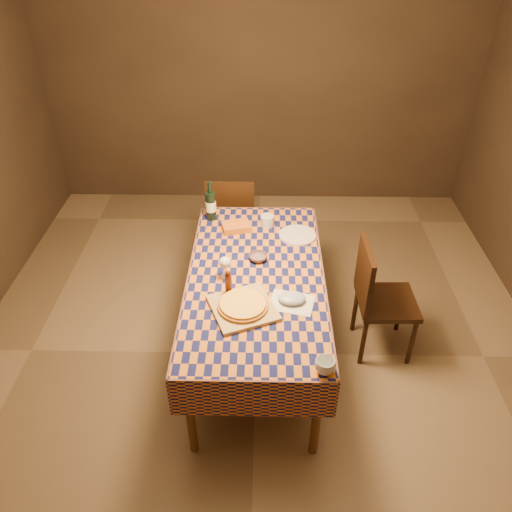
# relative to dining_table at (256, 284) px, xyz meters

# --- Properties ---
(room) EXTENTS (5.00, 5.10, 2.70)m
(room) POSITION_rel_dining_table_xyz_m (0.00, 0.00, 0.66)
(room) COLOR brown
(room) RESTS_ON ground
(dining_table) EXTENTS (0.94, 1.84, 0.77)m
(dining_table) POSITION_rel_dining_table_xyz_m (0.00, 0.00, 0.00)
(dining_table) COLOR brown
(dining_table) RESTS_ON ground
(cutting_board) EXTENTS (0.49, 0.49, 0.02)m
(cutting_board) POSITION_rel_dining_table_xyz_m (-0.08, -0.34, 0.09)
(cutting_board) COLOR #A88C4F
(cutting_board) RESTS_ON dining_table
(pizza) EXTENTS (0.38, 0.38, 0.03)m
(pizza) POSITION_rel_dining_table_xyz_m (-0.08, -0.34, 0.12)
(pizza) COLOR #A45E1B
(pizza) RESTS_ON cutting_board
(pepper_mill) EXTENTS (0.05, 0.05, 0.19)m
(pepper_mill) POSITION_rel_dining_table_xyz_m (-0.17, -0.19, 0.16)
(pepper_mill) COLOR #4C1A11
(pepper_mill) RESTS_ON dining_table
(bowl) EXTENTS (0.14, 0.14, 0.04)m
(bowl) POSITION_rel_dining_table_xyz_m (0.01, 0.18, 0.10)
(bowl) COLOR #654C55
(bowl) RESTS_ON dining_table
(wine_glass) EXTENTS (0.08, 0.08, 0.16)m
(wine_glass) POSITION_rel_dining_table_xyz_m (-0.21, -0.01, 0.19)
(wine_glass) COLOR white
(wine_glass) RESTS_ON dining_table
(wine_bottle) EXTENTS (0.11, 0.11, 0.33)m
(wine_bottle) POSITION_rel_dining_table_xyz_m (-0.37, 0.74, 0.20)
(wine_bottle) COLOR black
(wine_bottle) RESTS_ON dining_table
(deli_tub) EXTENTS (0.12, 0.12, 0.09)m
(deli_tub) POSITION_rel_dining_table_xyz_m (0.08, 0.64, 0.12)
(deli_tub) COLOR silver
(deli_tub) RESTS_ON dining_table
(takeout_container) EXTENTS (0.24, 0.20, 0.05)m
(takeout_container) POSITION_rel_dining_table_xyz_m (-0.16, 0.58, 0.10)
(takeout_container) COLOR #BB6318
(takeout_container) RESTS_ON dining_table
(white_plate) EXTENTS (0.31, 0.31, 0.02)m
(white_plate) POSITION_rel_dining_table_xyz_m (0.31, 0.49, 0.08)
(white_plate) COLOR silver
(white_plate) RESTS_ON dining_table
(tumbler) EXTENTS (0.13, 0.13, 0.09)m
(tumbler) POSITION_rel_dining_table_xyz_m (0.39, -0.84, 0.12)
(tumbler) COLOR silver
(tumbler) RESTS_ON dining_table
(flour_patch) EXTENTS (0.32, 0.27, 0.00)m
(flour_patch) POSITION_rel_dining_table_xyz_m (0.24, -0.28, 0.08)
(flour_patch) COLOR silver
(flour_patch) RESTS_ON dining_table
(flour_bag) EXTENTS (0.19, 0.15, 0.05)m
(flour_bag) POSITION_rel_dining_table_xyz_m (0.24, -0.26, 0.10)
(flour_bag) COLOR #96A9C0
(flour_bag) RESTS_ON dining_table
(chair_far) EXTENTS (0.42, 0.43, 0.93)m
(chair_far) POSITION_rel_dining_table_xyz_m (-0.25, 1.17, -0.17)
(chair_far) COLOR black
(chair_far) RESTS_ON ground
(chair_right) EXTENTS (0.44, 0.43, 0.93)m
(chair_right) POSITION_rel_dining_table_xyz_m (0.88, 0.10, -0.17)
(chair_right) COLOR black
(chair_right) RESTS_ON ground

